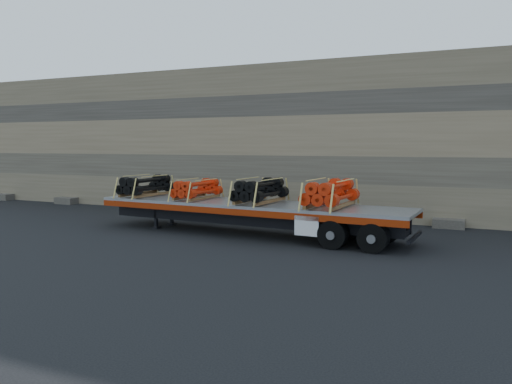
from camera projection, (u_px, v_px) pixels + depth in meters
ground at (238, 235)px, 18.34m from camera, size 120.00×120.00×0.00m
rock_wall at (297, 140)px, 23.92m from camera, size 44.00×3.00×7.00m
trailer at (248, 218)px, 18.29m from camera, size 12.08×3.05×1.20m
bundle_front at (146, 186)px, 20.41m from camera, size 1.29×2.36×0.81m
bundle_midfront at (197, 190)px, 19.24m from camera, size 1.17×2.15×0.74m
bundle_midrear at (260, 191)px, 17.97m from camera, size 1.35×2.47×0.85m
bundle_rear at (331, 194)px, 16.73m from camera, size 1.42×2.60×0.90m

